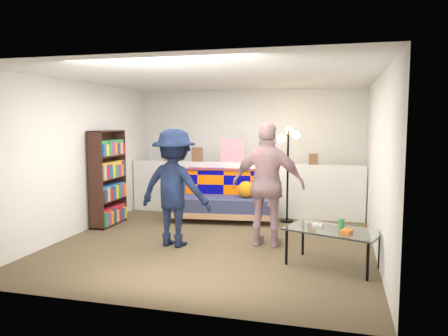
# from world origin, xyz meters

# --- Properties ---
(ground) EXTENTS (5.00, 5.00, 0.00)m
(ground) POSITION_xyz_m (0.00, 0.00, 0.00)
(ground) COLOR brown
(ground) RESTS_ON ground
(room_shell) EXTENTS (4.60, 5.05, 2.45)m
(room_shell) POSITION_xyz_m (0.00, 0.47, 1.67)
(room_shell) COLOR silver
(room_shell) RESTS_ON ground
(half_wall_ledge) EXTENTS (4.45, 0.15, 1.00)m
(half_wall_ledge) POSITION_xyz_m (0.00, 1.80, 0.50)
(half_wall_ledge) COLOR silver
(half_wall_ledge) RESTS_ON ground
(ledge_decor) EXTENTS (2.97, 0.02, 0.45)m
(ledge_decor) POSITION_xyz_m (-0.23, 1.78, 1.18)
(ledge_decor) COLOR brown
(ledge_decor) RESTS_ON half_wall_ledge
(futon_sofa) EXTENTS (1.95, 1.09, 0.80)m
(futon_sofa) POSITION_xyz_m (-0.27, 1.36, 0.37)
(futon_sofa) COLOR tan
(futon_sofa) RESTS_ON ground
(bookshelf) EXTENTS (0.27, 0.81, 1.62)m
(bookshelf) POSITION_xyz_m (-2.08, 0.47, 0.76)
(bookshelf) COLOR black
(bookshelf) RESTS_ON ground
(coffee_table) EXTENTS (1.26, 0.95, 0.58)m
(coffee_table) POSITION_xyz_m (1.70, -0.80, 0.44)
(coffee_table) COLOR black
(coffee_table) RESTS_ON ground
(floor_lamp) EXTENTS (0.39, 0.31, 1.69)m
(floor_lamp) POSITION_xyz_m (0.88, 1.50, 1.20)
(floor_lamp) COLOR black
(floor_lamp) RESTS_ON ground
(person_left) EXTENTS (1.16, 0.76, 1.67)m
(person_left) POSITION_xyz_m (-0.51, -0.42, 0.84)
(person_left) COLOR black
(person_left) RESTS_ON ground
(person_right) EXTENTS (1.06, 0.49, 1.77)m
(person_right) POSITION_xyz_m (0.78, -0.10, 0.89)
(person_right) COLOR pink
(person_right) RESTS_ON ground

